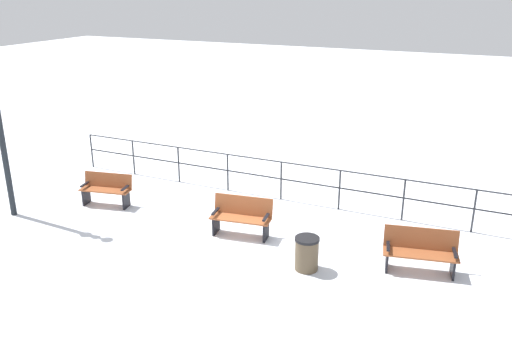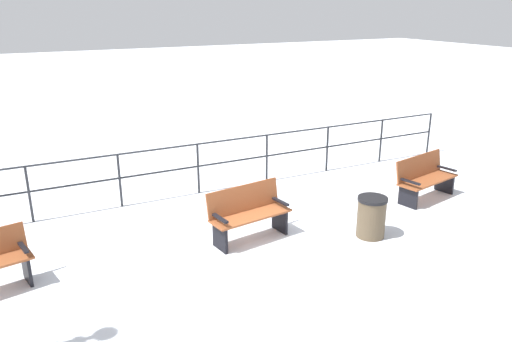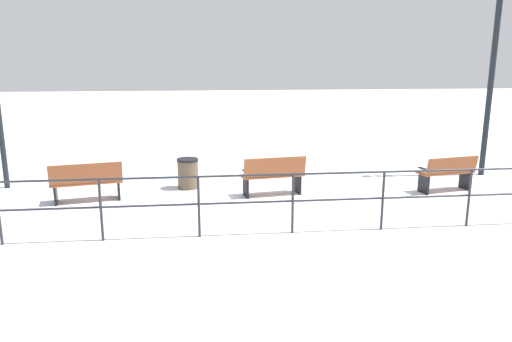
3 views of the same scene
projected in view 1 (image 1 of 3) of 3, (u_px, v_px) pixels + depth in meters
The scene contains 6 objects.
ground_plane at pixel (241, 236), 13.20m from camera, with size 80.00×80.00×0.00m, color white.
bench_nearest at pixel (106, 189), 14.91m from camera, with size 0.76×1.50×0.90m.
bench_second at pixel (242, 216), 13.11m from camera, with size 0.75×1.56×0.97m.
bench_third at pixel (420, 251), 11.48m from camera, with size 0.87×1.65×0.93m.
waterfront_railing at pixel (281, 174), 15.21m from camera, with size 0.05×13.86×1.15m.
trash_bin at pixel (307, 253), 11.56m from camera, with size 0.54×0.54×0.76m.
Camera 1 is at (10.67, 5.30, 5.92)m, focal length 37.41 mm.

